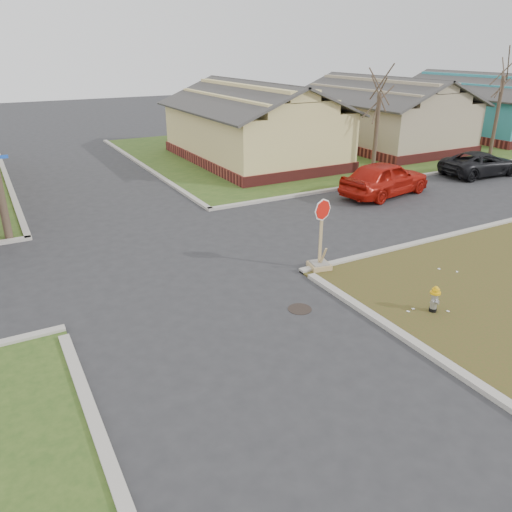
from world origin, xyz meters
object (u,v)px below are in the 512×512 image
fire_hydrant (435,298)px  stop_sign (320,254)px  red_sedan (385,178)px  dark_pickup (481,164)px

fire_hydrant → stop_sign: stop_sign is taller
red_sedan → dark_pickup: (7.27, 0.50, -0.18)m
stop_sign → dark_pickup: size_ratio=0.50×
fire_hydrant → dark_pickup: bearing=15.8°
stop_sign → red_sedan: (7.58, 5.45, 0.27)m
stop_sign → dark_pickup: stop_sign is taller
dark_pickup → red_sedan: bearing=97.6°
red_sedan → fire_hydrant: bearing=134.9°
fire_hydrant → dark_pickup: size_ratio=0.16×
stop_sign → red_sedan: bearing=46.6°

